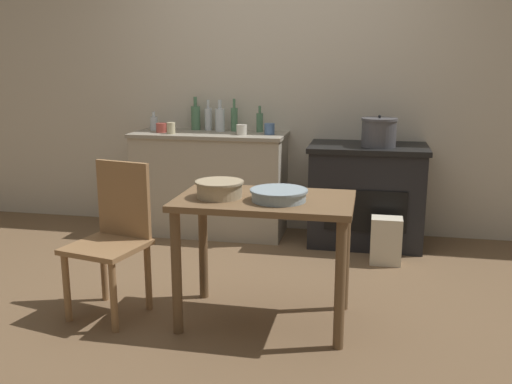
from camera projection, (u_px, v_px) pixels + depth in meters
ground_plane at (241, 294)px, 3.68m from camera, size 14.00×14.00×0.00m
wall_back at (282, 84)px, 4.90m from camera, size 8.00×0.07×2.55m
counter_cabinet at (210, 183)px, 4.92m from camera, size 1.30×0.54×0.88m
stove at (366, 194)px, 4.64m from camera, size 0.93×0.61×0.81m
work_table at (265, 220)px, 3.18m from camera, size 0.98×0.59×0.73m
chair at (114, 235)px, 3.34m from camera, size 0.48×0.48×0.89m
flour_sack at (386, 241)px, 4.20m from camera, size 0.22×0.16×0.35m
stock_pot at (379, 132)px, 4.45m from camera, size 0.28×0.28×0.25m
mixing_bowl_large at (219, 188)px, 3.15m from camera, size 0.27×0.27×0.09m
mixing_bowl_small at (279, 194)px, 3.07m from camera, size 0.31×0.31×0.06m
bottle_far_left at (260, 122)px, 4.85m from camera, size 0.06×0.06×0.22m
bottle_left at (196, 117)px, 5.00m from camera, size 0.08×0.08×0.29m
bottle_mid_left at (208, 118)px, 4.98m from camera, size 0.06×0.06×0.26m
bottle_center_left at (154, 123)px, 4.98m from camera, size 0.07×0.07×0.16m
bottle_center at (220, 119)px, 4.90m from camera, size 0.08×0.08×0.27m
bottle_center_right at (234, 119)px, 4.91m from camera, size 0.06×0.06×0.28m
cup_mid_right at (270, 129)px, 4.69m from camera, size 0.08×0.08×0.09m
cup_right at (171, 128)px, 4.74m from camera, size 0.07×0.07×0.09m
cup_far_right at (242, 130)px, 4.69m from camera, size 0.09×0.09×0.08m
cup_end_right at (162, 128)px, 4.83m from camera, size 0.09×0.09×0.08m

